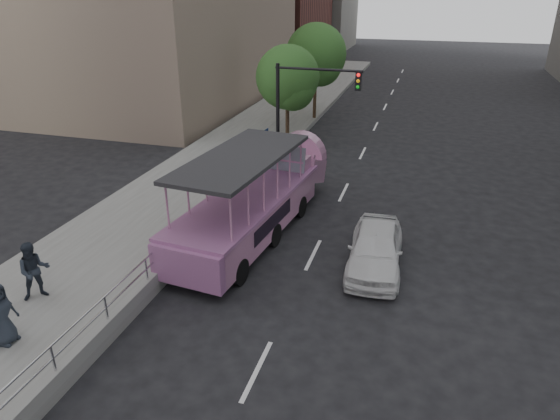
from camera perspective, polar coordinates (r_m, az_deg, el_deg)
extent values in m
plane|color=black|center=(14.59, -3.81, -11.99)|extent=(160.00, 160.00, 0.00)
cube|color=gray|center=(24.72, -8.31, 4.08)|extent=(5.50, 80.00, 0.30)
cube|color=gray|center=(17.00, -11.43, -4.82)|extent=(0.24, 30.00, 0.36)
cylinder|color=silver|center=(12.70, -24.53, -15.17)|extent=(0.07, 0.07, 0.70)
cylinder|color=silver|center=(13.90, -19.28, -10.49)|extent=(0.07, 0.07, 0.70)
cylinder|color=silver|center=(15.26, -15.04, -6.54)|extent=(0.07, 0.07, 0.70)
cylinder|color=silver|center=(16.75, -11.58, -3.24)|extent=(0.07, 0.07, 0.70)
cylinder|color=silver|center=(18.34, -8.71, -0.48)|extent=(0.07, 0.07, 0.70)
cylinder|color=silver|center=(20.00, -6.32, 1.83)|extent=(0.07, 0.07, 0.70)
cylinder|color=silver|center=(21.72, -4.29, 3.78)|extent=(0.07, 0.07, 0.70)
cylinder|color=silver|center=(23.48, -2.56, 5.44)|extent=(0.07, 0.07, 0.70)
cylinder|color=silver|center=(25.28, -1.07, 6.86)|extent=(0.07, 0.07, 0.70)
cylinder|color=silver|center=(16.75, -11.58, -3.24)|extent=(0.06, 22.00, 0.06)
cylinder|color=silver|center=(16.60, -11.67, -2.23)|extent=(0.06, 22.00, 0.06)
cylinder|color=black|center=(16.76, -11.30, -5.43)|extent=(0.43, 0.90, 0.87)
cylinder|color=black|center=(15.79, -4.79, -7.01)|extent=(0.43, 0.90, 0.87)
cylinder|color=black|center=(18.78, -6.81, -1.69)|extent=(0.43, 0.90, 0.87)
cylinder|color=black|center=(17.91, -0.85, -2.86)|extent=(0.43, 0.90, 0.87)
cylinder|color=black|center=(20.95, -3.24, 1.32)|extent=(0.43, 0.90, 0.87)
cylinder|color=black|center=(20.18, 2.21, 0.40)|extent=(0.43, 0.90, 0.87)
cube|color=#B4729A|center=(18.23, -3.68, -0.45)|extent=(3.22, 8.13, 1.21)
cube|color=#B4729A|center=(22.08, 1.61, 4.81)|extent=(2.57, 2.28, 1.51)
cylinder|color=#B4729A|center=(22.71, 2.37, 6.14)|extent=(2.33, 0.91, 2.27)
cube|color=#97588C|center=(15.10, -10.58, -6.51)|extent=(2.44, 0.58, 1.21)
cube|color=#97588C|center=(17.96, -3.74, 1.47)|extent=(3.36, 8.43, 0.12)
cube|color=#252528|center=(17.07, -4.46, 6.02)|extent=(3.20, 6.61, 0.14)
cube|color=#9BA9B7|center=(20.26, -0.10, 6.01)|extent=(2.23, 0.43, 1.01)
cube|color=#B4729A|center=(20.74, 0.37, 5.60)|extent=(2.21, 1.18, 0.48)
imported|color=white|center=(16.71, 10.85, -4.33)|extent=(1.94, 4.36, 1.46)
imported|color=#272F3A|center=(15.96, -26.28, -6.24)|extent=(1.08, 1.08, 1.77)
imported|color=#272F3A|center=(14.46, -29.33, -10.30)|extent=(0.56, 0.85, 1.73)
cylinder|color=black|center=(23.30, -1.62, 5.77)|extent=(0.08, 0.08, 2.39)
cube|color=navy|center=(23.00, -1.65, 8.14)|extent=(0.08, 0.59, 0.86)
cube|color=white|center=(22.99, -1.58, 8.14)|extent=(0.05, 0.38, 0.53)
cylinder|color=black|center=(25.25, -0.26, 10.58)|extent=(0.18, 0.18, 5.20)
cylinder|color=black|center=(24.28, 4.42, 15.73)|extent=(4.20, 0.12, 0.12)
cube|color=black|center=(24.02, 8.95, 14.33)|extent=(0.28, 0.22, 0.85)
sphere|color=red|center=(23.84, 8.95, 14.99)|extent=(0.16, 0.16, 0.16)
cylinder|color=#352418|center=(28.90, 0.85, 10.20)|extent=(0.22, 0.22, 3.08)
sphere|color=#306126|center=(28.40, 0.88, 14.94)|extent=(3.52, 3.52, 3.52)
sphere|color=#306126|center=(28.11, 1.50, 13.70)|extent=(2.42, 2.42, 2.42)
cylinder|color=#352418|center=(34.47, 4.00, 12.82)|extent=(0.22, 0.22, 3.47)
sphere|color=#306126|center=(34.03, 4.14, 17.33)|extent=(3.97, 3.97, 3.97)
sphere|color=#306126|center=(33.74, 4.68, 16.19)|extent=(2.73, 2.73, 2.73)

